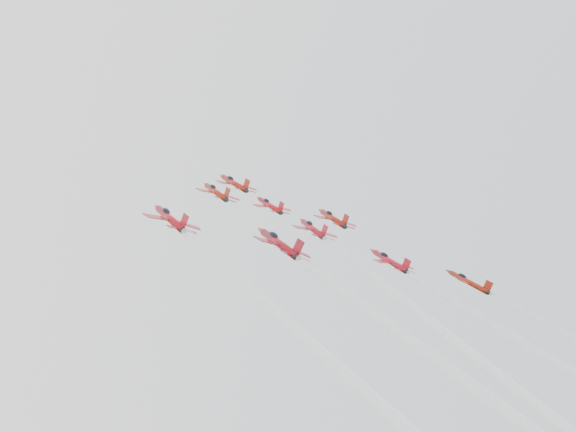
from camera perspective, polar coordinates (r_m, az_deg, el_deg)
jet_lead at (r=143.80m, az=-4.82°, el=2.96°), size 10.29×12.88×9.19m
jet_row2_left at (r=125.25m, az=-6.44°, el=2.17°), size 9.44×11.80×8.43m
jet_row2_center at (r=129.72m, az=-1.64°, el=0.98°), size 8.75×10.94×7.81m
jet_row2_right at (r=140.24m, az=3.97°, el=-0.17°), size 10.53×13.17×9.40m
jet_center at (r=86.69m, az=17.39°, el=-10.74°), size 9.44×85.39×58.96m
jet_rear_farleft at (r=55.88m, az=3.45°, el=-14.04°), size 9.05×81.92×56.57m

